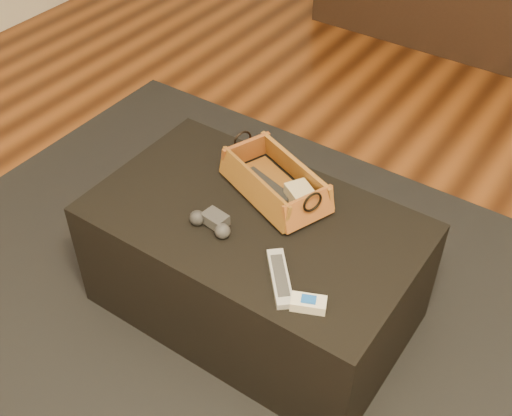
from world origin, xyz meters
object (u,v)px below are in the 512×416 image
Objects in this scene: wicker_basket at (275,183)px; game_controller at (212,222)px; silver_remote at (280,278)px; cream_gadget at (308,303)px; ottoman at (254,265)px; tv_remote at (268,186)px.

game_controller is (-0.07, -0.24, -0.02)m from wicker_basket.
silver_remote is (0.28, -0.06, -0.01)m from game_controller.
game_controller reaches higher than cream_gadget.
cream_gadget is at bearing -46.00° from wicker_basket.
silver_remote reaches higher than ottoman.
wicker_basket is at bearing 74.61° from game_controller.
wicker_basket is 3.97× the size of cream_gadget.
silver_remote is (0.20, -0.17, 0.22)m from ottoman.
ottoman is 0.27m from game_controller.
cream_gadget is (0.34, -0.33, -0.01)m from tv_remote.
game_controller reaches higher than ottoman.
wicker_basket is at bearing 125.42° from silver_remote.
ottoman is at bearing -59.96° from tv_remote.
game_controller reaches higher than tv_remote.
game_controller is 0.78× the size of silver_remote.
game_controller is at bearing 167.85° from silver_remote.
tv_remote is 1.88× the size of cream_gadget.
cream_gadget reaches higher than silver_remote.
game_controller is 1.38× the size of cream_gadget.
wicker_basket is at bearing 134.00° from cream_gadget.
tv_remote reaches higher than silver_remote.
tv_remote is 0.03m from wicker_basket.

